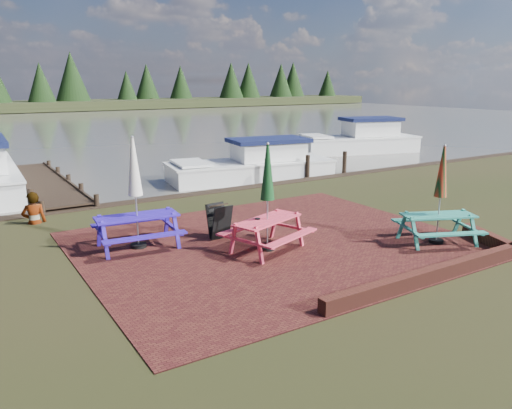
{
  "coord_description": "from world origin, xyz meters",
  "views": [
    {
      "loc": [
        -6.49,
        -8.52,
        3.85
      ],
      "look_at": [
        -0.44,
        1.18,
        1.0
      ],
      "focal_mm": 35.0,
      "sensor_mm": 36.0,
      "label": 1
    }
  ],
  "objects": [
    {
      "name": "water",
      "position": [
        0.0,
        37.0,
        0.0
      ],
      "size": [
        120.0,
        60.0,
        0.02
      ],
      "primitive_type": "cube",
      "color": "#48453E",
      "rests_on": "ground"
    },
    {
      "name": "picnic_table_blue",
      "position": [
        -2.92,
        2.45,
        0.92
      ],
      "size": [
        2.03,
        1.84,
        2.62
      ],
      "rotation": [
        0.0,
        0.0,
        -0.09
      ],
      "color": "#2D16AB",
      "rests_on": "ground"
    },
    {
      "name": "jetty",
      "position": [
        -3.5,
        11.28,
        0.11
      ],
      "size": [
        1.76,
        9.08,
        1.0
      ],
      "color": "black",
      "rests_on": "ground"
    },
    {
      "name": "brick_wall",
      "position": [
        2.15,
        -2.42,
        0.15
      ],
      "size": [
        6.21,
        1.79,
        0.3
      ],
      "color": "#4C1E16",
      "rests_on": "ground"
    },
    {
      "name": "picnic_table_teal",
      "position": [
        3.35,
        -1.04,
        0.84
      ],
      "size": [
        2.18,
        2.08,
        2.38
      ],
      "rotation": [
        0.0,
        0.0,
        -0.4
      ],
      "color": "teal",
      "rests_on": "ground"
    },
    {
      "name": "picnic_table_red",
      "position": [
        -0.43,
        0.7,
        0.87
      ],
      "size": [
        2.22,
        2.1,
        2.49
      ],
      "rotation": [
        0.0,
        0.0,
        0.34
      ],
      "color": "#DF3951",
      "rests_on": "ground"
    },
    {
      "name": "boat_near",
      "position": [
        4.34,
        8.98,
        0.36
      ],
      "size": [
        7.17,
        3.41,
        1.86
      ],
      "rotation": [
        0.0,
        0.0,
        1.42
      ],
      "color": "white",
      "rests_on": "ground"
    },
    {
      "name": "ground",
      "position": [
        0.0,
        0.0,
        0.0
      ],
      "size": [
        120.0,
        120.0,
        0.0
      ],
      "primitive_type": "plane",
      "color": "black",
      "rests_on": "ground"
    },
    {
      "name": "boat_far",
      "position": [
        13.84,
        12.74,
        0.45
      ],
      "size": [
        7.37,
        4.13,
        2.18
      ],
      "rotation": [
        0.0,
        0.0,
        1.32
      ],
      "color": "white",
      "rests_on": "ground"
    },
    {
      "name": "person",
      "position": [
        -4.67,
        6.0,
        0.88
      ],
      "size": [
        0.68,
        0.47,
        1.76
      ],
      "primitive_type": "imported",
      "rotation": [
        0.0,
        0.0,
        3.06
      ],
      "color": "gray",
      "rests_on": "ground"
    },
    {
      "name": "chalkboard",
      "position": [
        -0.96,
        2.08,
        0.45
      ],
      "size": [
        0.56,
        0.57,
        0.87
      ],
      "rotation": [
        0.0,
        0.0,
        0.11
      ],
      "color": "black",
      "rests_on": "ground"
    },
    {
      "name": "paving",
      "position": [
        0.0,
        1.0,
        0.01
      ],
      "size": [
        9.0,
        7.5,
        0.02
      ],
      "primitive_type": "cube",
      "color": "#3B1312",
      "rests_on": "ground"
    }
  ]
}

